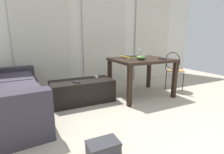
% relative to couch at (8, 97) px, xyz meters
% --- Properties ---
extents(ground_plane, '(7.24, 7.24, 0.00)m').
position_rel_couch_xyz_m(ground_plane, '(2.02, -0.70, -0.30)').
color(ground_plane, '#B2A893').
extents(wall_back, '(5.60, 0.10, 2.60)m').
position_rel_couch_xyz_m(wall_back, '(2.02, 1.21, 1.00)').
color(wall_back, silver).
rests_on(wall_back, ground).
extents(curtains, '(3.98, 0.03, 2.34)m').
position_rel_couch_xyz_m(curtains, '(2.02, 1.13, 0.87)').
color(curtains, beige).
rests_on(curtains, ground).
extents(couch, '(0.98, 2.01, 0.71)m').
position_rel_couch_xyz_m(couch, '(0.00, 0.00, 0.00)').
color(couch, '#38333D').
rests_on(couch, ground).
extents(coffee_table, '(1.10, 0.52, 0.40)m').
position_rel_couch_xyz_m(coffee_table, '(1.13, 0.11, -0.10)').
color(coffee_table, black).
rests_on(coffee_table, ground).
extents(craft_table, '(1.10, 0.89, 0.75)m').
position_rel_couch_xyz_m(craft_table, '(2.28, -0.05, 0.34)').
color(craft_table, black).
rests_on(craft_table, ground).
extents(wire_chair, '(0.36, 0.38, 0.85)m').
position_rel_couch_xyz_m(wire_chair, '(3.07, -0.12, 0.24)').
color(wire_chair, '#B7844C').
rests_on(wire_chair, ground).
extents(bottle_near, '(0.08, 0.08, 0.20)m').
position_rel_couch_xyz_m(bottle_near, '(2.41, 0.20, 0.53)').
color(bottle_near, beige).
rests_on(bottle_near, craft_table).
extents(bowl, '(0.17, 0.17, 0.08)m').
position_rel_couch_xyz_m(bowl, '(2.16, -0.20, 0.49)').
color(bowl, '#477033').
rests_on(bowl, craft_table).
extents(book_stack, '(0.25, 0.32, 0.07)m').
position_rel_couch_xyz_m(book_stack, '(2.12, 0.13, 0.48)').
color(book_stack, silver).
rests_on(book_stack, craft_table).
extents(tv_remote_on_table, '(0.08, 0.17, 0.02)m').
position_rel_couch_xyz_m(tv_remote_on_table, '(2.55, -0.32, 0.46)').
color(tv_remote_on_table, '#232326').
rests_on(tv_remote_on_table, craft_table).
extents(tv_remote_primary, '(0.11, 0.15, 0.02)m').
position_rel_couch_xyz_m(tv_remote_primary, '(1.00, -0.00, 0.11)').
color(tv_remote_primary, '#232326').
rests_on(tv_remote_primary, coffee_table).
extents(tv_remote_secondary, '(0.06, 0.16, 0.02)m').
position_rel_couch_xyz_m(tv_remote_secondary, '(1.44, 0.23, 0.11)').
color(tv_remote_secondary, '#B7B7B2').
rests_on(tv_remote_secondary, coffee_table).
extents(shoebox, '(0.31, 0.21, 0.15)m').
position_rel_couch_xyz_m(shoebox, '(0.91, -1.39, -0.22)').
color(shoebox, '#38383D').
rests_on(shoebox, ground).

